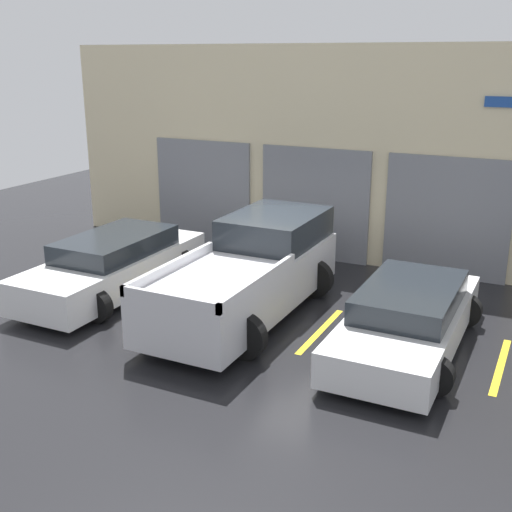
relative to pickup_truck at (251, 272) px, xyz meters
name	(u,v)px	position (x,y,z in m)	size (l,w,h in m)	color
ground_plane	(271,296)	(0.00, 0.93, -0.83)	(28.00, 28.00, 0.00)	black
shophouse_building	(328,156)	(-0.01, 4.22, 1.70)	(14.52, 0.68, 5.16)	beige
pickup_truck	(251,272)	(0.00, 0.00, 0.00)	(2.44, 5.20, 1.76)	silver
sedan_white	(114,265)	(-3.16, -0.25, -0.24)	(2.13, 4.76, 1.24)	white
sedan_side	(408,318)	(3.16, -0.24, -0.29)	(2.13, 4.63, 1.12)	white
parking_stripe_far_left	(59,280)	(-4.75, -0.27, -0.83)	(0.12, 2.20, 0.01)	gold
parking_stripe_left	(177,303)	(-1.58, -0.27, -0.83)	(0.12, 2.20, 0.01)	gold
parking_stripe_centre	(320,331)	(1.58, -0.27, -0.83)	(0.12, 2.20, 0.01)	gold
parking_stripe_right	(501,366)	(4.75, -0.27, -0.83)	(0.12, 2.20, 0.01)	gold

